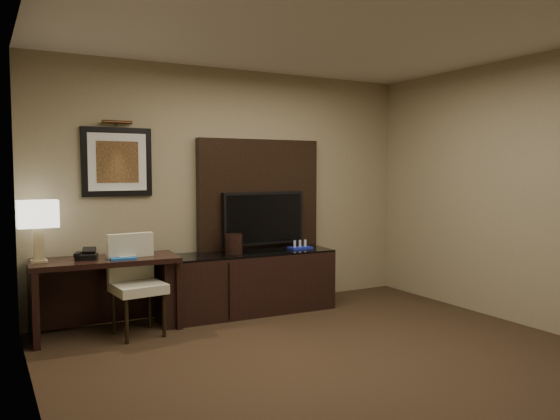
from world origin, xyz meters
TOP-DOWN VIEW (x-y plane):
  - floor at (0.00, 0.00)m, footprint 4.50×5.00m
  - ceiling at (0.00, 0.00)m, footprint 4.50×5.00m
  - wall_back at (0.00, 2.50)m, footprint 4.50×0.01m
  - wall_left at (-2.25, 0.00)m, footprint 0.01×5.00m
  - desk at (-1.50, 2.15)m, footprint 1.39×0.68m
  - credenza at (-0.00, 2.15)m, footprint 1.97×0.64m
  - tv_wall_panel at (0.30, 2.44)m, footprint 1.50×0.12m
  - tv at (0.30, 2.34)m, footprint 1.00×0.08m
  - artwork at (-1.30, 2.48)m, footprint 0.70×0.04m
  - picture_light at (-1.30, 2.44)m, footprint 0.04×0.04m
  - desk_chair at (-1.26, 1.90)m, footprint 0.50×0.56m
  - table_lamp at (-2.08, 2.22)m, footprint 0.40×0.29m
  - desk_phone at (-1.67, 2.16)m, footprint 0.23×0.22m
  - blue_folder at (-1.36, 2.09)m, footprint 0.26×0.33m
  - book at (-1.41, 2.11)m, footprint 0.17×0.05m
  - water_bottle at (-1.10, 2.17)m, footprint 0.07×0.07m
  - ice_bucket at (-0.16, 2.14)m, footprint 0.23×0.23m
  - minibar_tray at (0.66, 2.12)m, footprint 0.26×0.16m

SIDE VIEW (x-z plane):
  - floor at x=0.00m, z-range -0.01..0.00m
  - credenza at x=0.00m, z-range 0.00..0.67m
  - desk at x=-1.50m, z-range 0.00..0.72m
  - desk_chair at x=-1.26m, z-range 0.00..0.94m
  - minibar_tray at x=0.66m, z-range 0.67..0.76m
  - blue_folder at x=-1.36m, z-range 0.72..0.74m
  - desk_phone at x=-1.67m, z-range 0.72..0.82m
  - ice_bucket at x=-0.16m, z-range 0.67..0.88m
  - water_bottle at x=-1.10m, z-range 0.72..0.91m
  - book at x=-1.41m, z-range 0.72..0.95m
  - table_lamp at x=-2.08m, z-range 0.72..1.30m
  - tv at x=0.30m, z-range 0.72..1.32m
  - tv_wall_panel at x=0.30m, z-range 0.62..1.92m
  - wall_back at x=0.00m, z-range 0.00..2.70m
  - wall_left at x=-2.25m, z-range 0.00..2.70m
  - artwork at x=-1.30m, z-range 1.30..2.00m
  - picture_light at x=-1.30m, z-range 1.90..2.20m
  - ceiling at x=0.00m, z-range 2.70..2.71m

